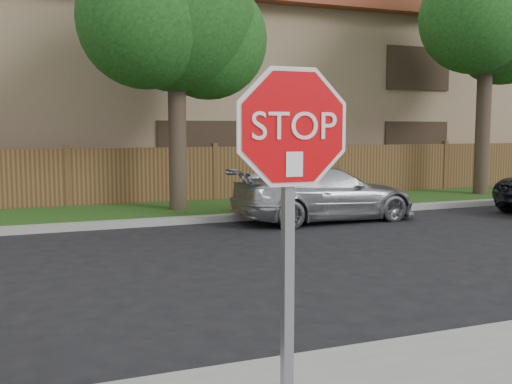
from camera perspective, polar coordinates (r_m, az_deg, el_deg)
name	(u,v)px	position (r m, az deg, el deg)	size (l,w,h in m)	color
ground	(174,383)	(5.35, -7.85, -17.59)	(90.00, 90.00, 0.00)	black
far_curb	(81,226)	(13.13, -16.36, -3.16)	(70.00, 0.30, 0.15)	gray
grass_strip	(74,216)	(14.75, -16.95, -2.22)	(70.00, 3.00, 0.12)	#1E4714
fence	(68,180)	(16.26, -17.50, 1.14)	(70.00, 0.12, 1.60)	#4C2F1A
apartment_building	(52,87)	(21.83, -18.82, 9.49)	(35.20, 9.20, 7.20)	#9A7E60
tree_mid	(178,13)	(15.03, -7.46, 16.58)	(4.80, 3.90, 7.35)	#382B21
tree_right	(491,11)	(19.75, 21.49, 15.74)	(4.80, 3.90, 8.20)	#382B21
stop_sign	(291,180)	(3.63, 3.37, 1.11)	(1.01, 0.13, 2.55)	gray
sedan_right	(325,194)	(13.86, 6.57, -0.15)	(1.77, 4.34, 1.26)	#ACAFB3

